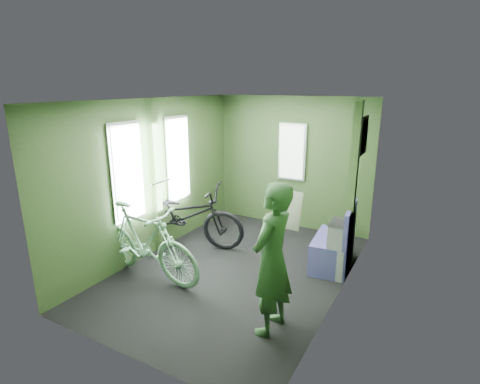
# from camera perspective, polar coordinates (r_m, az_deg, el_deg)

# --- Properties ---
(room) EXTENTS (4.00, 4.02, 2.31)m
(room) POSITION_cam_1_polar(r_m,az_deg,el_deg) (4.87, -0.73, 3.69)
(room) COLOR black
(room) RESTS_ON ground
(bicycle_black) EXTENTS (2.06, 1.19, 1.08)m
(bicycle_black) POSITION_cam_1_polar(r_m,az_deg,el_deg) (6.12, -8.28, -8.02)
(bicycle_black) COLOR black
(bicycle_black) RESTS_ON ground
(bicycle_mint) EXTENTS (1.79, 0.75, 1.11)m
(bicycle_mint) POSITION_cam_1_polar(r_m,az_deg,el_deg) (5.24, -13.90, -12.65)
(bicycle_mint) COLOR #90D0AA
(bicycle_mint) RESTS_ON ground
(passenger) EXTENTS (0.42, 0.67, 1.60)m
(passenger) POSITION_cam_1_polar(r_m,az_deg,el_deg) (3.80, 4.91, -10.16)
(passenger) COLOR #2E5530
(passenger) RESTS_ON ground
(waste_box) EXTENTS (0.23, 0.32, 0.78)m
(waste_box) POSITION_cam_1_polar(r_m,az_deg,el_deg) (5.14, 14.70, -8.44)
(waste_box) COLOR slate
(waste_box) RESTS_ON ground
(bench_seat) EXTENTS (0.57, 0.92, 0.93)m
(bench_seat) POSITION_cam_1_polar(r_m,az_deg,el_deg) (5.45, 14.15, -8.33)
(bench_seat) COLOR navy
(bench_seat) RESTS_ON ground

